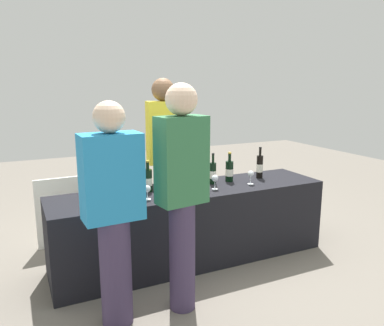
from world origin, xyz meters
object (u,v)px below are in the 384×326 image
Objects in this scene: wine_glass_0 at (96,193)px; wine_bottle_5 at (213,173)px; wine_bottle_0 at (87,185)px; wine_bottle_2 at (148,180)px; wine_bottle_4 at (185,175)px; guest_1 at (182,189)px; wine_glass_2 at (168,183)px; wine_glass_4 at (251,174)px; menu_board at (61,212)px; wine_glass_3 at (215,179)px; wine_bottle_7 at (260,167)px; wine_bottle_3 at (158,178)px; server_pouring at (164,152)px; wine_bottle_6 at (229,171)px; guest_0 at (113,209)px; wine_bottle_1 at (118,182)px; wine_glass_1 at (147,190)px.

wine_bottle_5 is at bearing 9.29° from wine_glass_0.
wine_bottle_0 reaches higher than wine_bottle_2.
guest_1 is at bearing -115.72° from wine_bottle_4.
wine_bottle_5 is at bearing 15.00° from wine_glass_2.
wine_glass_4 is 0.19× the size of menu_board.
wine_glass_3 is (0.46, -0.04, -0.01)m from wine_glass_2.
wine_glass_3 is at bearing -163.84° from wine_bottle_7.
wine_bottle_5 is (0.56, -0.04, 0.00)m from wine_bottle_3.
wine_glass_3 is at bearing -38.37° from menu_board.
wine_bottle_2 is at bearing 177.98° from wine_bottle_5.
server_pouring is (0.23, 0.44, 0.16)m from wine_bottle_3.
wine_bottle_6 is 0.34m from wine_glass_3.
wine_bottle_5 is 0.61m from server_pouring.
wine_glass_4 is at bearing -142.63° from wine_bottle_7.
wine_glass_4 is at bearing 18.50° from guest_0.
server_pouring reaches higher than wine_bottle_2.
wine_bottle_7 is 1.11m from wine_glass_2.
wine_glass_0 is 1.10m from server_pouring.
wine_bottle_3 is 1.13m from wine_bottle_7.
wine_bottle_1 is 1.14× the size of wine_bottle_2.
wine_bottle_4 is 1.43m from menu_board.
guest_0 is at bearing -83.98° from menu_board.
wine_glass_2 is at bearing -18.27° from wine_bottle_0.
wine_bottle_6 is at bearing -1.31° from wine_bottle_3.
wine_bottle_7 is 2.41× the size of wine_glass_4.
server_pouring reaches higher than wine_bottle_3.
wine_bottle_4 is 0.20× the size of guest_1.
wine_bottle_0 is 1.02m from guest_1.
wine_bottle_5 is at bearing 29.89° from guest_0.
wine_bottle_7 is (0.87, 0.02, -0.00)m from wine_bottle_4.
wine_glass_1 is 0.84m from server_pouring.
guest_0 reaches higher than wine_glass_1.
wine_glass_3 reaches higher than wine_glass_4.
wine_glass_1 is 0.17× the size of menu_board.
menu_board is at bearing 118.71° from wine_bottle_1.
guest_1 reaches higher than wine_bottle_6.
wine_bottle_7 is at bearing 20.92° from guest_0.
wine_glass_2 is 0.09× the size of guest_0.
wine_bottle_4 reaches higher than wine_glass_2.
wine_bottle_2 is 0.63m from wine_glass_3.
wine_bottle_4 is at bearing -5.77° from wine_bottle_0.
guest_1 is (0.50, -0.03, 0.09)m from guest_0.
wine_bottle_6 is 2.38× the size of wine_glass_1.
wine_bottle_2 is 0.87m from wine_bottle_6.
wine_bottle_6 reaches higher than wine_glass_0.
guest_1 is (0.08, -0.57, 0.14)m from wine_glass_1.
wine_bottle_3 is 0.66m from wine_glass_0.
wine_bottle_0 reaches higher than wine_glass_0.
wine_bottle_5 is 1.66m from menu_board.
wine_bottle_1 is 2.34× the size of wine_glass_0.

